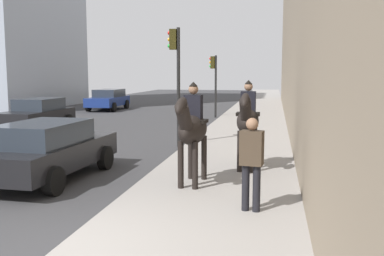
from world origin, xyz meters
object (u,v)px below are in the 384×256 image
object	(u,v)px
mounted_horse_far	(248,120)
pedestrian_greeting	(252,158)
car_near_lane	(48,149)
car_mid_lane	(37,114)
traffic_light_far_curb	(214,76)
mounted_horse_near	(192,128)
car_far_lane	(108,99)
traffic_light_near_curb	(176,68)

from	to	relation	value
mounted_horse_far	pedestrian_greeting	size ratio (longest dim) A/B	1.36
car_near_lane	car_mid_lane	xyz separation A→B (m)	(8.57, 5.18, -0.01)
car_near_lane	traffic_light_far_curb	bearing A→B (deg)	-4.66
car_near_lane	car_mid_lane	size ratio (longest dim) A/B	1.09
mounted_horse_near	car_far_lane	world-z (taller)	mounted_horse_near
car_near_lane	car_far_lane	bearing A→B (deg)	19.46
mounted_horse_near	car_mid_lane	xyz separation A→B (m)	(8.82, 8.78, -0.64)
car_mid_lane	traffic_light_near_curb	world-z (taller)	traffic_light_near_curb
car_mid_lane	traffic_light_near_curb	distance (m)	8.13
mounted_horse_far	car_far_lane	distance (m)	20.92
mounted_horse_far	traffic_light_near_curb	bearing A→B (deg)	-142.97
mounted_horse_far	traffic_light_far_curb	world-z (taller)	traffic_light_far_curb
mounted_horse_far	car_mid_lane	bearing A→B (deg)	-124.25
pedestrian_greeting	car_mid_lane	world-z (taller)	pedestrian_greeting
pedestrian_greeting	car_near_lane	size ratio (longest dim) A/B	0.39
car_near_lane	car_mid_lane	bearing A→B (deg)	33.41
car_near_lane	traffic_light_near_curb	distance (m)	6.04
car_far_lane	mounted_horse_far	bearing A→B (deg)	30.37
mounted_horse_far	traffic_light_near_curb	size ratio (longest dim) A/B	0.56
pedestrian_greeting	car_far_lane	world-z (taller)	pedestrian_greeting
car_mid_lane	car_near_lane	bearing A→B (deg)	33.97
mounted_horse_near	traffic_light_near_curb	size ratio (longest dim) A/B	0.55
car_near_lane	traffic_light_far_curb	size ratio (longest dim) A/B	1.22
car_near_lane	car_mid_lane	world-z (taller)	same
mounted_horse_near	pedestrian_greeting	distance (m)	2.22
car_mid_lane	traffic_light_far_curb	xyz separation A→B (m)	(7.18, -7.09, 1.66)
car_mid_lane	traffic_light_near_curb	xyz separation A→B (m)	(-3.24, -7.18, 2.01)
traffic_light_far_curb	mounted_horse_far	bearing A→B (deg)	-168.81
car_near_lane	pedestrian_greeting	bearing A→B (deg)	-108.94
traffic_light_near_curb	car_far_lane	bearing A→B (deg)	29.50
mounted_horse_far	car_near_lane	xyz separation A→B (m)	(-1.61, 4.72, -0.64)
car_near_lane	mounted_horse_near	bearing A→B (deg)	-91.69
mounted_horse_near	car_near_lane	bearing A→B (deg)	-90.70
mounted_horse_near	mounted_horse_far	bearing A→B (deg)	152.39
car_mid_lane	car_far_lane	size ratio (longest dim) A/B	0.92
mounted_horse_far	car_mid_lane	xyz separation A→B (m)	(6.97, 9.89, -0.65)
mounted_horse_near	traffic_light_near_curb	world-z (taller)	traffic_light_near_curb
mounted_horse_near	car_near_lane	distance (m)	3.67
mounted_horse_near	pedestrian_greeting	bearing A→B (deg)	42.90
mounted_horse_near	traffic_light_far_curb	size ratio (longest dim) A/B	0.64
pedestrian_greeting	car_near_lane	world-z (taller)	pedestrian_greeting
car_mid_lane	traffic_light_far_curb	size ratio (longest dim) A/B	1.12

